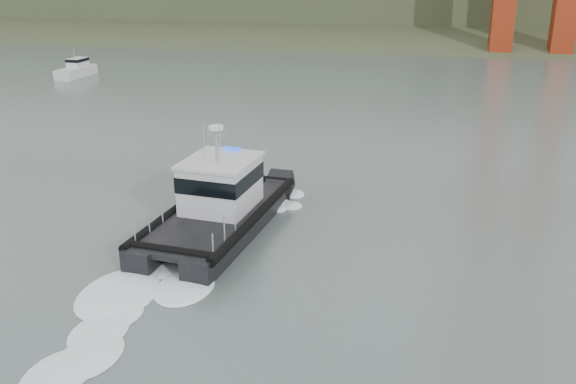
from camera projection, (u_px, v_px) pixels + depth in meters
name	position (u px, v px, depth m)	size (l,w,h in m)	color
ground	(208.00, 316.00, 24.31)	(400.00, 400.00, 0.00)	#54635E
patrol_boat	(219.00, 203.00, 31.67)	(5.36, 11.70, 5.49)	black
motorboat	(77.00, 70.00, 72.93)	(2.37, 6.01, 3.24)	silver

